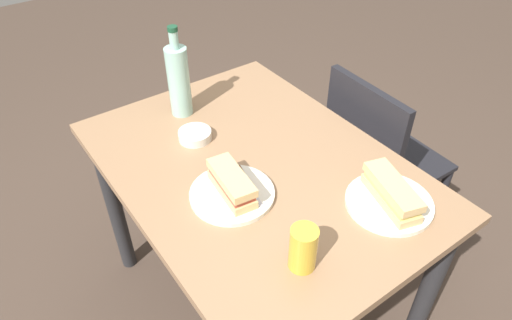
# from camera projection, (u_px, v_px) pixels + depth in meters

# --- Properties ---
(ground_plane) EXTENTS (8.00, 8.00, 0.00)m
(ground_plane) POSITION_uv_depth(u_px,v_px,m) (256.00, 302.00, 1.90)
(ground_plane) COLOR #47382D
(dining_table) EXTENTS (1.11, 0.80, 0.74)m
(dining_table) POSITION_uv_depth(u_px,v_px,m) (256.00, 193.00, 1.50)
(dining_table) COLOR #997251
(dining_table) RESTS_ON ground
(chair_far) EXTENTS (0.42, 0.42, 0.84)m
(chair_far) POSITION_uv_depth(u_px,v_px,m) (375.00, 158.00, 1.86)
(chair_far) COLOR black
(chair_far) RESTS_ON ground
(plate_near) EXTENTS (0.24, 0.24, 0.01)m
(plate_near) POSITION_uv_depth(u_px,v_px,m) (232.00, 194.00, 1.31)
(plate_near) COLOR silver
(plate_near) RESTS_ON dining_table
(baguette_sandwich_near) EXTENTS (0.19, 0.09, 0.07)m
(baguette_sandwich_near) POSITION_uv_depth(u_px,v_px,m) (232.00, 183.00, 1.29)
(baguette_sandwich_near) COLOR #DBB77A
(baguette_sandwich_near) RESTS_ON plate_near
(knife_near) EXTENTS (0.18, 0.05, 0.01)m
(knife_near) POSITION_uv_depth(u_px,v_px,m) (248.00, 182.00, 1.33)
(knife_near) COLOR silver
(knife_near) RESTS_ON plate_near
(plate_far) EXTENTS (0.24, 0.24, 0.01)m
(plate_far) POSITION_uv_depth(u_px,v_px,m) (389.00, 203.00, 1.29)
(plate_far) COLOR silver
(plate_far) RESTS_ON dining_table
(baguette_sandwich_far) EXTENTS (0.22, 0.13, 0.07)m
(baguette_sandwich_far) POSITION_uv_depth(u_px,v_px,m) (392.00, 192.00, 1.26)
(baguette_sandwich_far) COLOR #DBB77A
(baguette_sandwich_far) RESTS_ON plate_far
(knife_far) EXTENTS (0.16, 0.11, 0.01)m
(knife_far) POSITION_uv_depth(u_px,v_px,m) (406.00, 193.00, 1.30)
(knife_far) COLOR silver
(knife_far) RESTS_ON plate_far
(water_bottle) EXTENTS (0.08, 0.08, 0.32)m
(water_bottle) POSITION_uv_depth(u_px,v_px,m) (179.00, 80.00, 1.56)
(water_bottle) COLOR #99C6B7
(water_bottle) RESTS_ON dining_table
(beer_glass) EXTENTS (0.07, 0.07, 0.12)m
(beer_glass) POSITION_uv_depth(u_px,v_px,m) (303.00, 248.00, 1.09)
(beer_glass) COLOR gold
(beer_glass) RESTS_ON dining_table
(olive_bowl) EXTENTS (0.11, 0.11, 0.03)m
(olive_bowl) POSITION_uv_depth(u_px,v_px,m) (195.00, 135.00, 1.52)
(olive_bowl) COLOR silver
(olive_bowl) RESTS_ON dining_table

